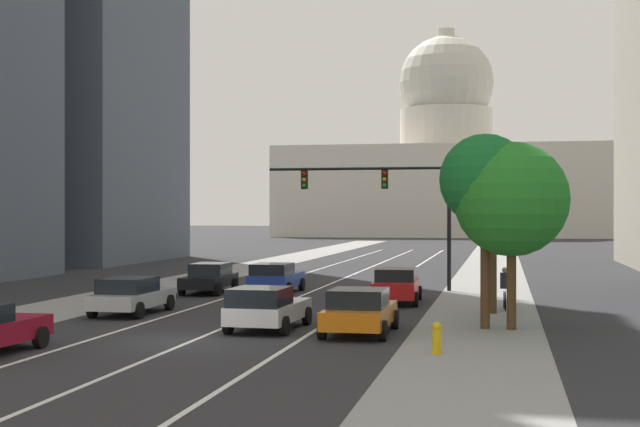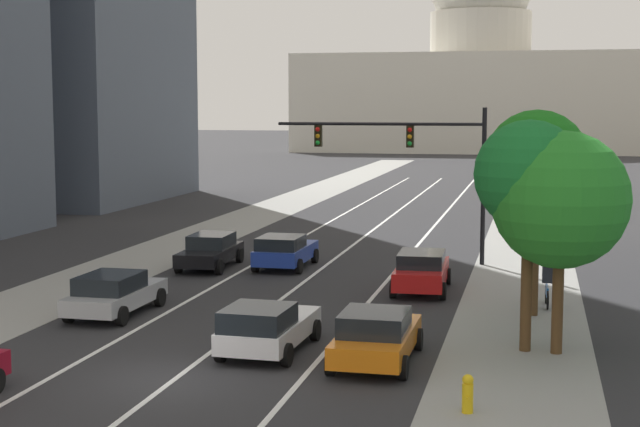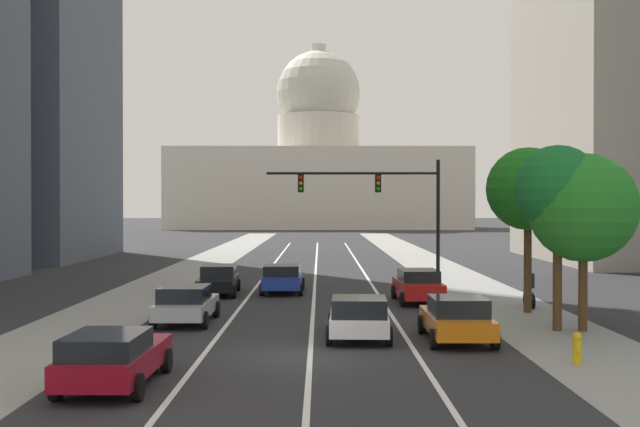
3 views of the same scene
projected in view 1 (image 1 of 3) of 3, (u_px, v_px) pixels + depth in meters
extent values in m
plane|color=#2B2B2D|center=(373.00, 266.00, 67.36)|extent=(400.00, 400.00, 0.00)
cube|color=gray|center=(241.00, 269.00, 64.10)|extent=(4.28, 130.00, 0.01)
cube|color=gray|center=(491.00, 272.00, 60.80)|extent=(4.28, 130.00, 0.01)
cube|color=white|center=(282.00, 281.00, 53.26)|extent=(0.16, 90.00, 0.01)
cube|color=white|center=(336.00, 281.00, 52.64)|extent=(0.16, 90.00, 0.01)
cube|color=white|center=(392.00, 282.00, 52.03)|extent=(0.16, 90.00, 0.01)
cube|color=beige|center=(446.00, 192.00, 153.88)|extent=(54.52, 23.59, 14.64)
cylinder|color=beige|center=(446.00, 129.00, 153.87)|extent=(15.31, 15.31, 6.48)
sphere|color=beige|center=(446.00, 83.00, 153.86)|extent=(15.68, 15.68, 15.68)
cylinder|color=beige|center=(446.00, 41.00, 153.85)|extent=(2.82, 2.82, 3.92)
cube|color=#B2B5BA|center=(132.00, 299.00, 35.77)|extent=(1.89, 4.57, 0.55)
cube|color=black|center=(128.00, 285.00, 35.35)|extent=(1.72, 2.32, 0.57)
cylinder|color=black|center=(126.00, 302.00, 37.48)|extent=(0.23, 0.64, 0.64)
cylinder|color=black|center=(169.00, 302.00, 37.10)|extent=(0.23, 0.64, 0.64)
cylinder|color=black|center=(92.00, 309.00, 34.44)|extent=(0.23, 0.64, 0.64)
cylinder|color=black|center=(139.00, 310.00, 34.07)|extent=(0.23, 0.64, 0.64)
cube|color=#1E389E|center=(276.00, 280.00, 45.30)|extent=(1.93, 4.25, 0.63)
cube|color=black|center=(272.00, 269.00, 44.48)|extent=(1.76, 2.14, 0.53)
cylinder|color=black|center=(265.00, 284.00, 46.90)|extent=(0.23, 0.64, 0.64)
cylinder|color=black|center=(302.00, 284.00, 46.52)|extent=(0.23, 0.64, 0.64)
cylinder|color=black|center=(250.00, 288.00, 44.09)|extent=(0.23, 0.64, 0.64)
cylinder|color=black|center=(288.00, 289.00, 43.70)|extent=(0.23, 0.64, 0.64)
cube|color=silver|center=(269.00, 311.00, 31.07)|extent=(2.04, 4.42, 0.58)
cube|color=black|center=(260.00, 297.00, 30.01)|extent=(1.80, 2.11, 0.59)
cylinder|color=black|center=(255.00, 314.00, 32.73)|extent=(0.24, 0.65, 0.64)
cylinder|color=black|center=(307.00, 316.00, 32.29)|extent=(0.24, 0.65, 0.64)
cylinder|color=black|center=(228.00, 324.00, 29.85)|extent=(0.24, 0.65, 0.64)
cylinder|color=black|center=(284.00, 326.00, 29.42)|extent=(0.24, 0.65, 0.64)
cube|color=orange|center=(360.00, 315.00, 29.90)|extent=(1.91, 4.52, 0.58)
cube|color=black|center=(358.00, 298.00, 29.55)|extent=(1.75, 2.07, 0.59)
cylinder|color=black|center=(340.00, 318.00, 31.60)|extent=(0.22, 0.64, 0.64)
cylinder|color=black|center=(395.00, 319.00, 31.22)|extent=(0.22, 0.64, 0.64)
cylinder|color=black|center=(322.00, 329.00, 28.59)|extent=(0.22, 0.64, 0.64)
cylinder|color=black|center=(383.00, 331.00, 28.21)|extent=(0.22, 0.64, 0.64)
cube|color=black|center=(209.00, 281.00, 45.14)|extent=(1.93, 4.75, 0.56)
cube|color=black|center=(210.00, 269.00, 45.35)|extent=(1.70, 2.31, 0.57)
cylinder|color=black|center=(201.00, 284.00, 46.85)|extent=(0.24, 0.65, 0.64)
cylinder|color=black|center=(235.00, 284.00, 46.57)|extent=(0.24, 0.65, 0.64)
cylinder|color=black|center=(182.00, 289.00, 43.70)|extent=(0.24, 0.65, 0.64)
cylinder|color=black|center=(218.00, 289.00, 43.42)|extent=(0.24, 0.65, 0.64)
cube|color=red|center=(396.00, 288.00, 40.11)|extent=(1.96, 4.58, 0.68)
cube|color=black|center=(396.00, 274.00, 39.93)|extent=(1.74, 2.36, 0.53)
cylinder|color=black|center=(379.00, 292.00, 41.78)|extent=(0.24, 0.65, 0.64)
cylinder|color=black|center=(419.00, 293.00, 41.49)|extent=(0.24, 0.65, 0.64)
cylinder|color=black|center=(372.00, 299.00, 38.74)|extent=(0.24, 0.65, 0.64)
cylinder|color=black|center=(415.00, 299.00, 38.45)|extent=(0.24, 0.65, 0.64)
cylinder|color=black|center=(41.00, 337.00, 26.73)|extent=(0.23, 0.64, 0.64)
cylinder|color=black|center=(449.00, 222.00, 46.25)|extent=(0.20, 0.20, 6.89)
cylinder|color=black|center=(358.00, 169.00, 47.15)|extent=(9.25, 0.14, 0.14)
cube|color=black|center=(385.00, 179.00, 46.88)|extent=(0.32, 0.28, 0.96)
sphere|color=red|center=(384.00, 173.00, 46.73)|extent=(0.20, 0.20, 0.20)
sphere|color=orange|center=(384.00, 179.00, 46.73)|extent=(0.20, 0.20, 0.20)
sphere|color=green|center=(384.00, 185.00, 46.73)|extent=(0.20, 0.20, 0.20)
cube|color=black|center=(305.00, 180.00, 47.68)|extent=(0.32, 0.28, 0.96)
sphere|color=red|center=(304.00, 174.00, 47.54)|extent=(0.20, 0.20, 0.20)
sphere|color=orange|center=(304.00, 180.00, 47.54)|extent=(0.20, 0.20, 0.20)
sphere|color=green|center=(304.00, 186.00, 47.54)|extent=(0.20, 0.20, 0.20)
cylinder|color=yellow|center=(437.00, 342.00, 25.58)|extent=(0.26, 0.26, 0.70)
sphere|color=yellow|center=(437.00, 326.00, 25.57)|extent=(0.26, 0.26, 0.26)
cylinder|color=yellow|center=(436.00, 341.00, 25.42)|extent=(0.10, 0.12, 0.10)
cylinder|color=black|center=(505.00, 303.00, 36.86)|extent=(0.08, 0.66, 0.66)
cylinder|color=black|center=(504.00, 300.00, 37.89)|extent=(0.08, 0.66, 0.66)
cube|color=#1959B2|center=(505.00, 296.00, 37.38)|extent=(0.10, 1.00, 0.36)
cube|color=#262833|center=(505.00, 281.00, 37.33)|extent=(0.37, 0.29, 0.64)
sphere|color=tan|center=(505.00, 270.00, 37.39)|extent=(0.22, 0.22, 0.22)
cylinder|color=#51381E|center=(493.00, 263.00, 35.95)|extent=(0.32, 0.32, 3.93)
sphere|color=#1D741B|center=(493.00, 181.00, 35.94)|extent=(3.44, 3.44, 3.44)
cylinder|color=#51381E|center=(511.00, 285.00, 30.95)|extent=(0.32, 0.32, 3.03)
sphere|color=#278527|center=(511.00, 199.00, 30.95)|extent=(3.86, 3.86, 3.86)
cylinder|color=#51381E|center=(485.00, 270.00, 31.23)|extent=(0.32, 0.32, 3.96)
sphere|color=#1A712D|center=(485.00, 179.00, 31.23)|extent=(3.10, 3.10, 3.10)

